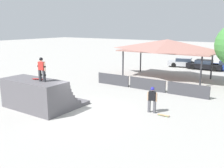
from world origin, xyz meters
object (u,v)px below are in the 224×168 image
object	(u,v)px
parked_car_black	(204,65)
bystander_walking	(152,98)
skater_on_deck	(42,68)
skateboard_on_ground	(164,115)
parked_car_silver	(184,63)
skateboard_on_deck	(39,79)

from	to	relation	value
parked_car_black	bystander_walking	bearing A→B (deg)	-86.12
skater_on_deck	skateboard_on_ground	world-z (taller)	skater_on_deck
parked_car_silver	skater_on_deck	bearing A→B (deg)	-105.20
bystander_walking	parked_car_black	distance (m)	19.12
parked_car_silver	parked_car_black	distance (m)	2.87
bystander_walking	parked_car_silver	bearing A→B (deg)	-85.11
skater_on_deck	parked_car_black	xyz separation A→B (m)	(4.63, 22.87, -2.35)
skateboard_on_ground	parked_car_silver	xyz separation A→B (m)	(-5.19, 19.74, 0.54)
bystander_walking	parked_car_black	xyz separation A→B (m)	(-1.44, 19.06, -0.42)
skater_on_deck	parked_car_silver	distance (m)	23.54
skateboard_on_deck	skateboard_on_ground	bearing A→B (deg)	2.87
bystander_walking	skateboard_on_deck	bearing A→B (deg)	20.84
parked_car_silver	bystander_walking	bearing A→B (deg)	-88.48
parked_car_black	skater_on_deck	bearing A→B (deg)	-101.88
skater_on_deck	skateboard_on_deck	size ratio (longest dim) A/B	1.82
skater_on_deck	parked_car_black	size ratio (longest dim) A/B	0.36
skateboard_on_ground	parked_car_silver	size ratio (longest dim) A/B	0.17
skater_on_deck	skateboard_on_ground	distance (m)	8.39
bystander_walking	parked_car_black	world-z (taller)	bystander_walking
skateboard_on_deck	parked_car_silver	distance (m)	23.32
skateboard_on_ground	parked_car_silver	world-z (taller)	parked_car_silver
skateboard_on_ground	parked_car_black	distance (m)	19.41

